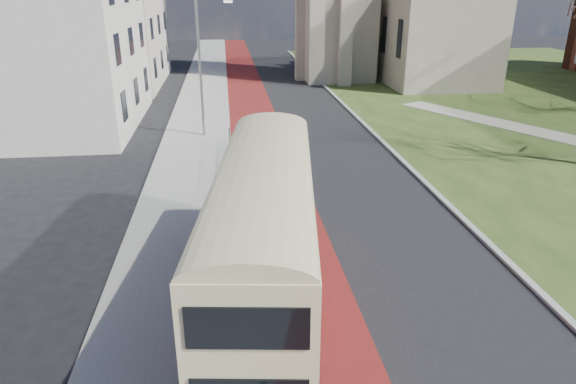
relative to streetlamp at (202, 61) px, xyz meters
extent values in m
plane|color=black|center=(4.35, -18.00, -4.59)|extent=(160.00, 160.00, 0.00)
cube|color=black|center=(5.85, 2.00, -4.59)|extent=(9.00, 120.00, 0.01)
cube|color=#591414|center=(3.15, 2.00, -4.59)|extent=(3.40, 120.00, 0.01)
cube|color=gray|center=(-0.65, 2.00, -4.53)|extent=(4.00, 120.00, 0.12)
cube|color=#999993|center=(1.35, 2.00, -4.53)|extent=(0.25, 120.00, 0.13)
cube|color=#999993|center=(10.45, 4.00, -4.53)|extent=(0.25, 80.00, 0.13)
cylinder|color=#0D3D1D|center=(1.40, -14.00, -3.49)|extent=(0.04, 24.00, 0.04)
cylinder|color=#0D3D1D|center=(1.40, -14.00, -4.44)|extent=(0.04, 24.00, 0.04)
cube|color=gray|center=(20.85, 20.00, -0.09)|extent=(9.00, 18.00, 9.00)
cube|color=beige|center=(-9.65, 4.00, 1.66)|extent=(10.00, 14.00, 12.50)
cube|color=#BCB59F|center=(-9.65, 20.00, 0.91)|extent=(10.00, 16.00, 11.00)
cylinder|color=gray|center=(-0.15, 0.00, -0.47)|extent=(0.16, 0.16, 8.00)
cube|color=silver|center=(1.65, 0.00, 3.28)|extent=(0.50, 0.18, 0.12)
cube|color=maroon|center=(2.16, -18.95, -3.61)|extent=(3.82, 10.81, 0.96)
cube|color=beige|center=(2.16, -18.95, -1.74)|extent=(3.79, 10.75, 2.79)
cube|color=black|center=(1.00, -18.51, -2.60)|extent=(1.20, 8.61, 0.91)
cube|color=black|center=(3.40, -18.82, -2.60)|extent=(1.20, 8.61, 0.91)
cube|color=black|center=(0.97, -18.79, -1.16)|extent=(1.31, 9.45, 0.87)
cube|color=black|center=(3.36, -19.11, -1.16)|extent=(1.31, 9.45, 0.87)
cube|color=black|center=(2.85, -13.74, -2.60)|extent=(2.15, 0.36, 1.01)
cube|color=black|center=(2.85, -13.74, -1.16)|extent=(2.15, 0.36, 0.87)
cube|color=orange|center=(2.85, -13.74, -0.61)|extent=(1.71, 0.32, 0.29)
cylinder|color=black|center=(1.54, -15.24, -4.09)|extent=(0.42, 1.03, 1.00)
cylinder|color=black|center=(3.73, -15.53, -4.09)|extent=(0.42, 1.03, 1.00)
cylinder|color=black|center=(0.65, -21.95, -4.09)|extent=(0.42, 1.03, 1.00)
cylinder|color=black|center=(2.84, -22.24, -4.09)|extent=(0.42, 1.03, 1.00)
camera|label=1|loc=(1.30, -31.20, 4.06)|focal=32.00mm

